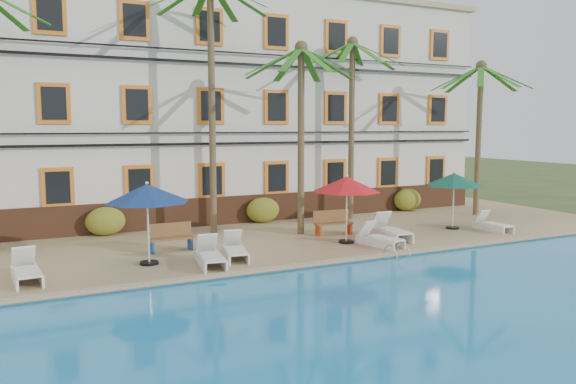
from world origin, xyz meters
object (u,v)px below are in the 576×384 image
lounger_f (492,224)px  umbrella_blue (147,194)px  bench_left (171,237)px  bench_right (333,222)px  palm_b (211,73)px  umbrella_red (347,185)px  lounger_c (235,250)px  palm_d (352,103)px  lounger_d (379,238)px  lounger_b (210,256)px  lounger_e (390,230)px  palm_c (301,110)px  lounger_a (26,271)px  palm_e (479,115)px  pool_ladder (397,255)px  umbrella_green (454,180)px

lounger_f → umbrella_blue: bearing=178.0°
bench_left → bench_right: (6.39, 0.10, 0.00)m
palm_b → umbrella_red: palm_b is taller
umbrella_blue → lounger_c: umbrella_blue is taller
palm_d → bench_right: size_ratio=5.25×
palm_b → bench_left: size_ratio=6.50×
palm_d → lounger_d: palm_d is taller
lounger_b → lounger_e: size_ratio=0.94×
palm_c → lounger_a: 11.11m
umbrella_blue → lounger_c: (2.62, -0.44, -1.88)m
palm_c → umbrella_red: size_ratio=2.99×
lounger_b → lounger_f: bearing=2.3°
palm_c → palm_e: size_ratio=1.03×
bench_left → pool_ladder: bearing=-31.2°
palm_d → lounger_d: size_ratio=4.33×
lounger_b → bench_left: (-0.57, 2.51, 0.18)m
umbrella_blue → bench_left: (1.06, 1.56, -1.69)m
palm_b → bench_left: bearing=-135.9°
palm_e → umbrella_blue: bearing=-169.9°
palm_b → palm_c: bearing=-24.7°
lounger_c → lounger_f: lounger_c is taller
umbrella_green → lounger_a: 15.97m
bench_left → palm_b: bearing=44.1°
palm_d → lounger_e: bearing=-104.2°
palm_c → umbrella_blue: bearing=-160.0°
palm_c → bench_right: size_ratio=4.78×
lounger_d → lounger_f: bearing=3.8°
bench_right → pool_ladder: (0.05, -4.00, -0.47)m
umbrella_blue → lounger_a: umbrella_blue is taller
palm_b → palm_c: size_ratio=1.33×
palm_e → pool_ladder: palm_e is taller
lounger_b → pool_ladder: (5.86, -1.38, -0.29)m
umbrella_blue → umbrella_green: 12.47m
palm_e → umbrella_red: 9.68m
palm_e → lounger_d: (-8.15, -3.72, -4.41)m
palm_d → umbrella_green: palm_d is taller
palm_b → palm_d: (6.74, 0.78, -0.95)m
umbrella_red → palm_b: bearing=135.7°
lounger_c → lounger_d: 5.23m
lounger_e → bench_left: (-7.84, 1.59, 0.16)m
umbrella_blue → lounger_b: bearing=-30.3°
palm_c → palm_d: bearing=30.9°
lounger_e → pool_ladder: 2.72m
palm_c → lounger_d: size_ratio=3.95×
palm_d → palm_e: bearing=-15.7°
lounger_d → umbrella_blue: bearing=173.7°
umbrella_red → lounger_c: size_ratio=1.29×
umbrella_blue → umbrella_green: umbrella_blue is taller
lounger_e → bench_right: (-1.45, 1.70, 0.16)m
lounger_e → lounger_f: lounger_e is taller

